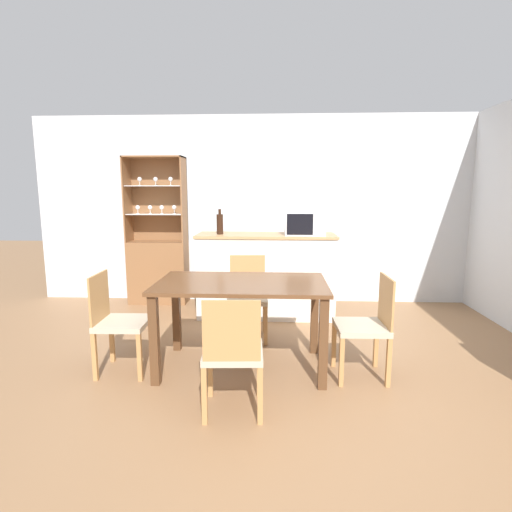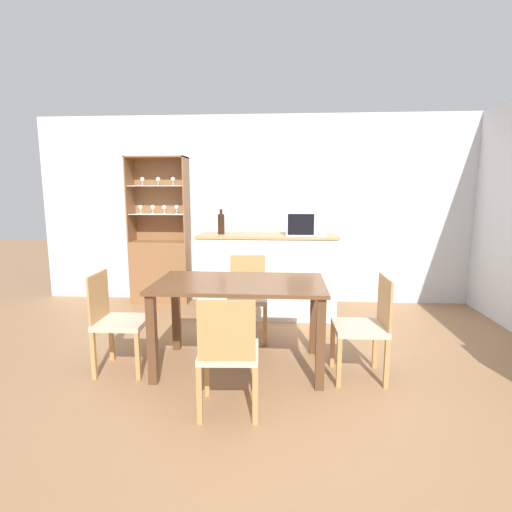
{
  "view_description": "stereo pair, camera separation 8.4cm",
  "coord_description": "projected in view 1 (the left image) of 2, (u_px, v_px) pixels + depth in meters",
  "views": [
    {
      "loc": [
        -0.05,
        -2.92,
        1.55
      ],
      "look_at": [
        -0.26,
        1.17,
        0.87
      ],
      "focal_mm": 28.0,
      "sensor_mm": 36.0,
      "label": 1
    },
    {
      "loc": [
        0.03,
        -2.91,
        1.55
      ],
      "look_at": [
        -0.26,
        1.17,
        0.87
      ],
      "focal_mm": 28.0,
      "sensor_mm": 36.0,
      "label": 2
    }
  ],
  "objects": [
    {
      "name": "dining_chair_side_left_near",
      "position": [
        118.0,
        322.0,
        3.4
      ],
      "size": [
        0.42,
        0.42,
        0.86
      ],
      "rotation": [
        0.0,
        0.0,
        -1.54
      ],
      "color": "#C1B299",
      "rests_on": "ground_plane"
    },
    {
      "name": "wine_bottle",
      "position": [
        220.0,
        224.0,
        4.83
      ],
      "size": [
        0.08,
        0.08,
        0.3
      ],
      "color": "black",
      "rests_on": "kitchen_counter"
    },
    {
      "name": "ground_plane",
      "position": [
        282.0,
        390.0,
        3.12
      ],
      "size": [
        18.0,
        18.0,
        0.0
      ],
      "primitive_type": "plane",
      "color": "#936B47"
    },
    {
      "name": "microwave",
      "position": [
        304.0,
        223.0,
        4.78
      ],
      "size": [
        0.47,
        0.39,
        0.28
      ],
      "color": "silver",
      "rests_on": "kitchen_counter"
    },
    {
      "name": "display_cabinet",
      "position": [
        158.0,
        260.0,
        5.52
      ],
      "size": [
        0.79,
        0.34,
        1.99
      ],
      "color": "brown",
      "rests_on": "ground_plane"
    },
    {
      "name": "kitchen_counter",
      "position": [
        266.0,
        275.0,
        4.94
      ],
      "size": [
        1.68,
        0.59,
        1.02
      ],
      "color": "white",
      "rests_on": "ground_plane"
    },
    {
      "name": "dining_chair_side_right_near",
      "position": [
        366.0,
        326.0,
        3.3
      ],
      "size": [
        0.42,
        0.42,
        0.86
      ],
      "rotation": [
        0.0,
        0.0,
        1.59
      ],
      "color": "#C1B299",
      "rests_on": "ground_plane"
    },
    {
      "name": "dining_chair_head_near",
      "position": [
        233.0,
        353.0,
        2.75
      ],
      "size": [
        0.43,
        0.43,
        0.86
      ],
      "rotation": [
        0.0,
        0.0,
        0.06
      ],
      "color": "#C1B299",
      "rests_on": "ground_plane"
    },
    {
      "name": "dining_table",
      "position": [
        242.0,
        295.0,
        3.44
      ],
      "size": [
        1.45,
        0.84,
        0.77
      ],
      "color": "brown",
      "rests_on": "ground_plane"
    },
    {
      "name": "wall_back",
      "position": [
        280.0,
        210.0,
        5.51
      ],
      "size": [
        6.8,
        0.06,
        2.55
      ],
      "color": "silver",
      "rests_on": "ground_plane"
    },
    {
      "name": "dining_chair_head_far",
      "position": [
        247.0,
        297.0,
        4.2
      ],
      "size": [
        0.44,
        0.44,
        0.86
      ],
      "rotation": [
        0.0,
        0.0,
        3.2
      ],
      "color": "#C1B299",
      "rests_on": "ground_plane"
    }
  ]
}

